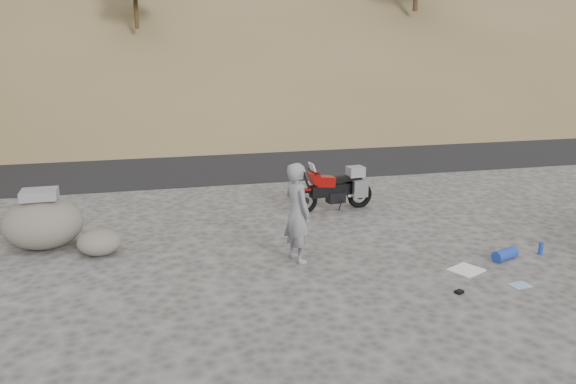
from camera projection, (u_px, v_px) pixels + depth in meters
name	position (u px, v px, depth m)	size (l,w,h in m)	color
ground	(365.00, 252.00, 10.34)	(140.00, 140.00, 0.00)	#474442
road	(267.00, 157.00, 18.78)	(120.00, 7.00, 0.05)	black
motorcycle	(337.00, 189.00, 12.78)	(1.97, 0.72, 1.18)	black
man	(297.00, 260.00, 9.95)	(0.65, 0.42, 1.77)	gray
boulder	(43.00, 223.00, 10.43)	(1.66, 1.48, 1.13)	#5A554D
small_rock	(99.00, 242.00, 10.16)	(0.94, 0.88, 0.47)	#5A554D
gear_white_cloth	(466.00, 270.00, 9.51)	(0.50, 0.45, 0.02)	white
gear_blue_mat	(505.00, 254.00, 9.94)	(0.20, 0.20, 0.51)	#1B3AA4
gear_bottle	(541.00, 248.00, 10.20)	(0.08, 0.08, 0.23)	#1B3AA4
gear_glove_b	(459.00, 292.00, 8.65)	(0.13, 0.10, 0.04)	black
gear_blue_cloth	(520.00, 285.00, 8.92)	(0.31, 0.23, 0.01)	#81AEC7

